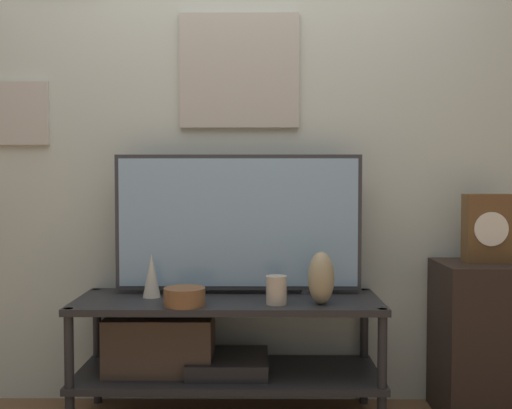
% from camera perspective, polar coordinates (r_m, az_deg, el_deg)
% --- Properties ---
extents(wall_back, '(6.40, 0.08, 2.70)m').
position_cam_1_polar(wall_back, '(2.98, -2.61, 7.39)').
color(wall_back, beige).
rests_on(wall_back, ground_plane).
extents(media_console, '(1.37, 0.49, 0.56)m').
position_cam_1_polar(media_console, '(2.79, -5.16, -13.04)').
color(media_console, '#232326').
rests_on(media_console, ground_plane).
extents(television, '(1.15, 0.05, 0.65)m').
position_cam_1_polar(television, '(2.79, -1.69, -1.73)').
color(television, '#333338').
rests_on(television, media_console).
extents(vase_urn_stoneware, '(0.11, 0.12, 0.23)m').
position_cam_1_polar(vase_urn_stoneware, '(2.60, 6.23, -6.97)').
color(vase_urn_stoneware, tan).
rests_on(vase_urn_stoneware, media_console).
extents(vase_wide_bowl, '(0.18, 0.18, 0.08)m').
position_cam_1_polar(vase_wide_bowl, '(2.58, -6.82, -8.71)').
color(vase_wide_bowl, brown).
rests_on(vase_wide_bowl, media_console).
extents(vase_slim_bronze, '(0.08, 0.08, 0.20)m').
position_cam_1_polar(vase_slim_bronze, '(2.78, -9.91, -6.69)').
color(vase_slim_bronze, beige).
rests_on(vase_slim_bronze, media_console).
extents(candle_jar, '(0.09, 0.09, 0.12)m').
position_cam_1_polar(candle_jar, '(2.59, 1.95, -8.14)').
color(candle_jar, '#C1B29E').
rests_on(candle_jar, media_console).
extents(side_table, '(0.38, 0.38, 0.71)m').
position_cam_1_polar(side_table, '(3.00, 20.58, -11.99)').
color(side_table, black).
rests_on(side_table, ground_plane).
extents(mantel_clock, '(0.21, 0.11, 0.32)m').
position_cam_1_polar(mantel_clock, '(2.96, 21.14, -2.11)').
color(mantel_clock, brown).
rests_on(mantel_clock, side_table).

